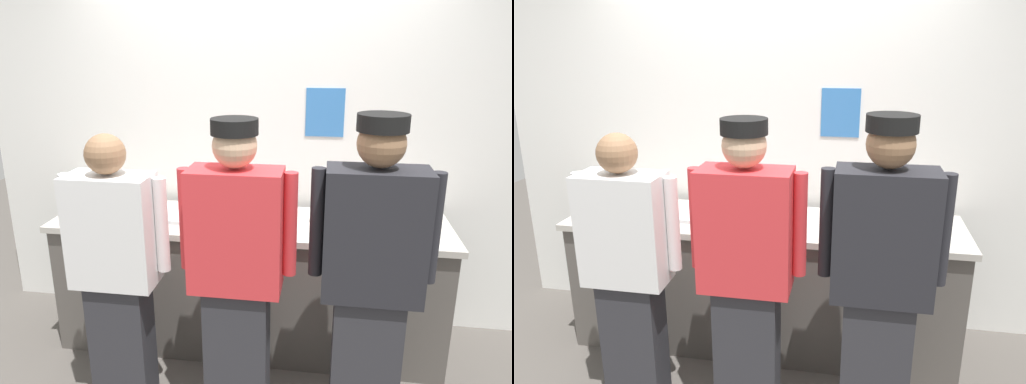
# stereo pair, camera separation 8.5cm
# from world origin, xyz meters

# --- Properties ---
(ground_plane) EXTENTS (9.00, 9.00, 0.00)m
(ground_plane) POSITION_xyz_m (0.00, 0.00, 0.00)
(ground_plane) COLOR #514C47
(wall_back) EXTENTS (4.05, 0.11, 2.83)m
(wall_back) POSITION_xyz_m (0.00, 0.79, 1.42)
(wall_back) COLOR white
(wall_back) RESTS_ON ground
(prep_counter) EXTENTS (2.58, 0.64, 0.91)m
(prep_counter) POSITION_xyz_m (0.00, 0.34, 0.46)
(prep_counter) COLOR #56514C
(prep_counter) RESTS_ON ground
(chef_near_left) EXTENTS (0.59, 0.24, 1.59)m
(chef_near_left) POSITION_xyz_m (-0.61, -0.35, 0.84)
(chef_near_left) COLOR #2D2D33
(chef_near_left) RESTS_ON ground
(chef_center) EXTENTS (0.61, 0.24, 1.68)m
(chef_center) POSITION_xyz_m (0.05, -0.37, 0.90)
(chef_center) COLOR #2D2D33
(chef_center) RESTS_ON ground
(chef_far_right) EXTENTS (0.62, 0.24, 1.72)m
(chef_far_right) POSITION_xyz_m (0.73, -0.39, 0.92)
(chef_far_right) COLOR #2D2D33
(chef_far_right) RESTS_ON ground
(plate_stack_front) EXTENTS (0.19, 0.19, 0.05)m
(plate_stack_front) POSITION_xyz_m (0.62, 0.42, 0.93)
(plate_stack_front) COLOR white
(plate_stack_front) RESTS_ON prep_counter
(mixing_bowl_steel) EXTENTS (0.35, 0.35, 0.11)m
(mixing_bowl_steel) POSITION_xyz_m (0.07, 0.39, 0.96)
(mixing_bowl_steel) COLOR #B7BABF
(mixing_bowl_steel) RESTS_ON prep_counter
(sheet_tray) EXTENTS (0.47, 0.33, 0.02)m
(sheet_tray) POSITION_xyz_m (-0.42, 0.32, 0.92)
(sheet_tray) COLOR #B7BABF
(sheet_tray) RESTS_ON prep_counter
(squeeze_bottle_primary) EXTENTS (0.05, 0.05, 0.18)m
(squeeze_bottle_primary) POSITION_xyz_m (-0.83, 0.35, 0.99)
(squeeze_bottle_primary) COLOR #56A333
(squeeze_bottle_primary) RESTS_ON prep_counter
(squeeze_bottle_secondary) EXTENTS (0.06, 0.06, 0.19)m
(squeeze_bottle_secondary) POSITION_xyz_m (-0.13, 0.14, 1.00)
(squeeze_bottle_secondary) COLOR #E5E066
(squeeze_bottle_secondary) RESTS_ON prep_counter
(squeeze_bottle_spare) EXTENTS (0.06, 0.06, 0.18)m
(squeeze_bottle_spare) POSITION_xyz_m (-1.02, 0.19, 0.99)
(squeeze_bottle_spare) COLOR red
(squeeze_bottle_spare) RESTS_ON prep_counter
(ramekin_red_sauce) EXTENTS (0.09, 0.09, 0.04)m
(ramekin_red_sauce) POSITION_xyz_m (0.83, 0.30, 0.93)
(ramekin_red_sauce) COLOR white
(ramekin_red_sauce) RESTS_ON prep_counter
(ramekin_yellow_sauce) EXTENTS (0.09, 0.09, 0.04)m
(ramekin_yellow_sauce) POSITION_xyz_m (0.67, 0.24, 0.93)
(ramekin_yellow_sauce) COLOR white
(ramekin_yellow_sauce) RESTS_ON prep_counter
(ramekin_green_sauce) EXTENTS (0.10, 0.10, 0.04)m
(ramekin_green_sauce) POSITION_xyz_m (-1.07, 0.39, 0.93)
(ramekin_green_sauce) COLOR white
(ramekin_green_sauce) RESTS_ON prep_counter
(deli_cup) EXTENTS (0.09, 0.09, 0.09)m
(deli_cup) POSITION_xyz_m (0.45, 0.37, 0.95)
(deli_cup) COLOR white
(deli_cup) RESTS_ON prep_counter
(chefs_knife) EXTENTS (0.27, 0.03, 0.02)m
(chefs_knife) POSITION_xyz_m (0.96, 0.43, 0.91)
(chefs_knife) COLOR #B7BABF
(chefs_knife) RESTS_ON prep_counter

